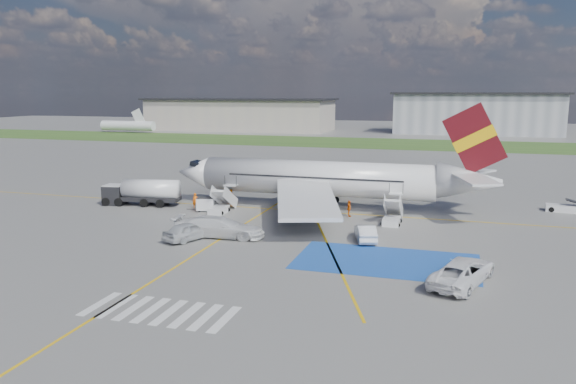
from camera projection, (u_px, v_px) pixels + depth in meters
name	position (u px, v px, depth m)	size (l,w,h in m)	color
ground	(279.00, 239.00, 50.12)	(400.00, 400.00, 0.00)	#60605E
grass_strip	(395.00, 144.00, 139.63)	(400.00, 30.00, 0.01)	#2D4C1E
taxiway_line_main	(312.00, 211.00, 61.43)	(120.00, 0.20, 0.01)	gold
taxiway_line_cross	(176.00, 267.00, 42.12)	(0.20, 60.00, 0.01)	gold
taxiway_line_diag	(312.00, 211.00, 61.43)	(0.20, 60.00, 0.01)	gold
staging_box	(386.00, 261.00, 43.52)	(14.00, 8.00, 0.01)	#1B4AA3
crosswalk	(160.00, 311.00, 33.67)	(9.00, 4.00, 0.01)	silver
terminal_west	(240.00, 115.00, 187.31)	(60.00, 22.00, 10.00)	#A1988B
terminal_centre	(476.00, 114.00, 170.58)	(48.00, 18.00, 12.00)	gray
airliner	(330.00, 179.00, 62.28)	(36.81, 32.95, 11.92)	silver
airstairs_fwd	(220.00, 207.00, 60.91)	(1.90, 5.20, 3.60)	silver
airstairs_aft	(392.00, 218.00, 55.66)	(1.90, 5.20, 3.60)	silver
fuel_tanker	(142.00, 194.00, 64.64)	(9.11, 3.62, 3.03)	black
gpu_cart	(205.00, 205.00, 61.48)	(2.13, 1.68, 1.56)	silver
belt_loader	(569.00, 209.00, 61.06)	(5.00, 2.23, 1.46)	silver
car_silver_a	(188.00, 231.00, 49.60)	(1.93, 4.79, 1.63)	#B1B4B9
car_silver_b	(366.00, 233.00, 49.38)	(1.56, 4.48, 1.48)	silver
van_white_a	(463.00, 268.00, 38.44)	(2.72, 5.90, 2.21)	white
van_white_b	(219.00, 224.00, 50.60)	(2.54, 6.26, 2.45)	silver
crew_fwd	(195.00, 201.00, 63.06)	(0.63, 0.41, 1.72)	orange
crew_nose	(231.00, 197.00, 64.62)	(0.91, 0.71, 1.87)	orange
crew_aft	(349.00, 209.00, 58.85)	(1.01, 0.42, 1.73)	#DC5F0B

